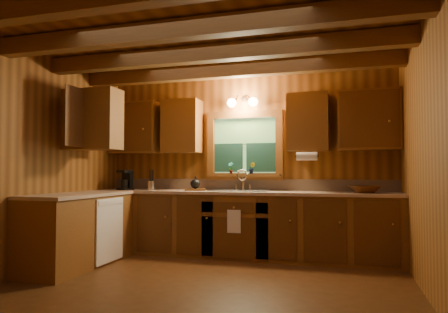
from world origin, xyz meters
TOP-DOWN VIEW (x-y plane):
  - room at (0.00, 0.00)m, footprint 4.20×4.20m
  - ceiling_beams at (0.00, 0.00)m, footprint 4.20×2.54m
  - base_cabinets at (-0.49, 1.28)m, footprint 4.20×2.22m
  - countertop at (-0.48, 1.29)m, footprint 4.20×2.24m
  - backsplash at (0.00, 1.89)m, footprint 4.20×0.02m
  - dishwasher_panel at (-1.47, 0.68)m, footprint 0.02×0.60m
  - upper_cabinets at (-0.56, 1.42)m, footprint 4.19×1.77m
  - window at (0.00, 1.87)m, footprint 1.12×0.08m
  - window_sill at (0.00, 1.82)m, footprint 1.06×0.14m
  - wall_sconce at (0.00, 1.75)m, footprint 0.45×0.21m
  - paper_towel_roll at (0.92, 1.53)m, footprint 0.27×0.11m
  - dish_towel at (0.00, 1.26)m, footprint 0.18×0.01m
  - sink at (0.00, 1.60)m, footprint 0.82×0.48m
  - coffee_maker at (-1.73, 1.54)m, footprint 0.16×0.21m
  - utensil_crock at (-1.33, 1.55)m, footprint 0.11×0.11m
  - cutting_board at (-0.66, 1.59)m, footprint 0.34×0.29m
  - teakettle at (-0.66, 1.59)m, footprint 0.14×0.14m
  - wicker_basket at (1.63, 1.52)m, footprint 0.46×0.46m
  - potted_plant_left at (-0.19, 1.80)m, footprint 0.10×0.08m
  - potted_plant_right at (0.12, 1.82)m, footprint 0.10×0.08m

SIDE VIEW (x-z plane):
  - base_cabinets at x=-0.49m, z-range 0.00..0.86m
  - dishwasher_panel at x=-1.47m, z-range 0.03..0.83m
  - dish_towel at x=0.00m, z-range 0.37..0.67m
  - sink at x=0.00m, z-range 0.64..1.07m
  - countertop at x=-0.48m, z-range 0.86..0.90m
  - cutting_board at x=-0.66m, z-range 0.90..0.93m
  - wicker_basket at x=1.63m, z-range 0.90..0.99m
  - utensil_crock at x=-1.33m, z-range 0.82..1.12m
  - backsplash at x=0.00m, z-range 0.90..1.06m
  - teakettle at x=-0.66m, z-range 0.91..1.09m
  - coffee_maker at x=-1.73m, z-range 0.90..1.19m
  - window_sill at x=0.00m, z-range 1.10..1.14m
  - potted_plant_right at x=0.12m, z-range 1.14..1.30m
  - potted_plant_left at x=-0.19m, z-range 1.14..1.31m
  - room at x=0.00m, z-range -0.80..3.40m
  - paper_towel_roll at x=0.92m, z-range 1.31..1.42m
  - window at x=0.00m, z-range 1.03..2.03m
  - upper_cabinets at x=-0.56m, z-range 1.45..2.23m
  - wall_sconce at x=0.00m, z-range 2.08..2.25m
  - ceiling_beams at x=0.00m, z-range 2.40..2.58m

